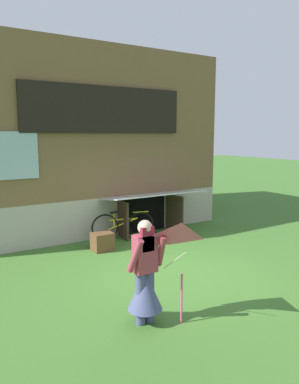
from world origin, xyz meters
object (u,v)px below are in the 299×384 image
bicycle_yellow (123,226)px  person (145,281)px  kite (181,250)px  wooden_crate (102,242)px

bicycle_yellow → person: bearing=-99.1°
person → kite: 0.82m
kite → bicycle_yellow: bearing=71.4°
kite → bicycle_yellow: kite is taller
wooden_crate → kite: bearing=-99.5°
person → kite: bearing=-66.8°
bicycle_yellow → wooden_crate: (-0.87, -0.57, -0.16)m
bicycle_yellow → wooden_crate: 1.05m
wooden_crate → person: bearing=-104.9°
kite → wooden_crate: 4.21m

